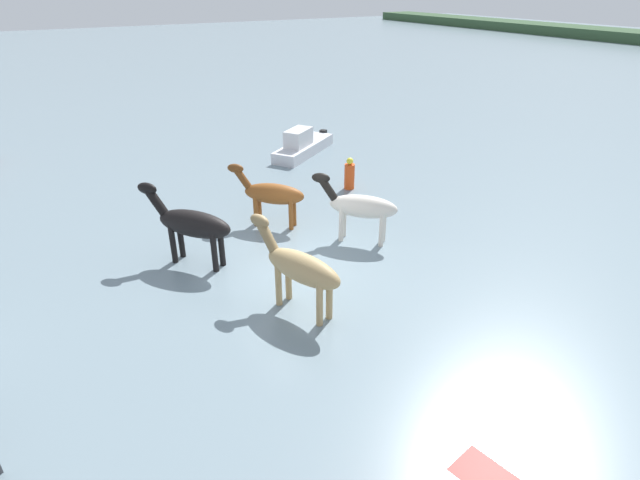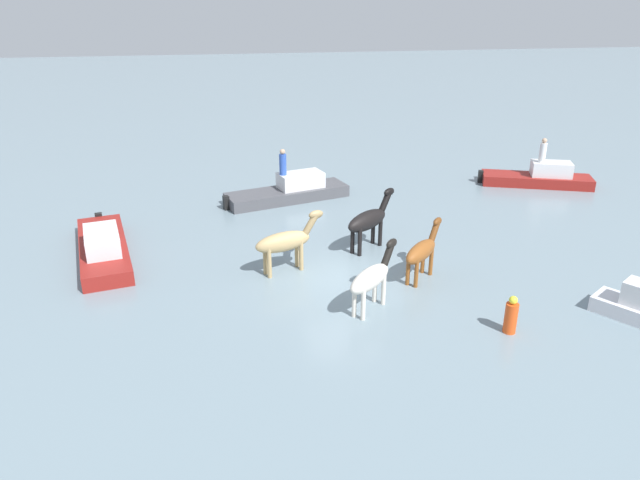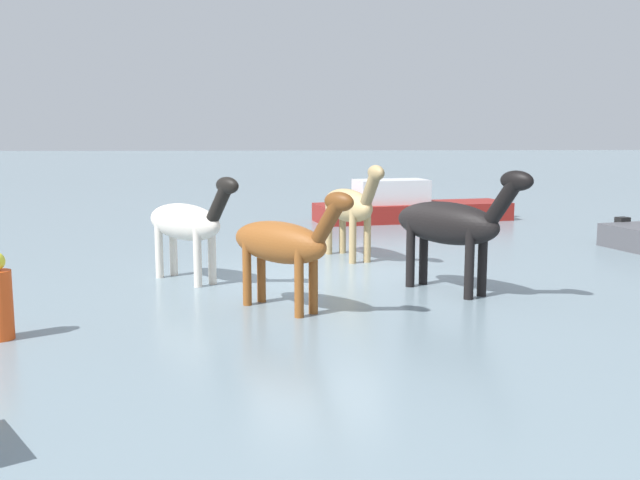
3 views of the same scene
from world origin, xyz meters
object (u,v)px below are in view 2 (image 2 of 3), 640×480
object	(u,v)px
horse_gray_outer	(371,278)
boat_dinghy_port	(290,193)
buoy_channel_marker	(511,316)
boat_launch_far	(103,249)
person_boatman_standing	(283,163)
horse_pinto_flank	(285,242)
horse_rear_stallion	(422,251)
boat_tender_starboard	(539,179)
horse_dark_mare	(369,220)
person_spotter_bow	(543,151)

from	to	relation	value
horse_gray_outer	boat_dinghy_port	world-z (taller)	horse_gray_outer
buoy_channel_marker	horse_gray_outer	bearing A→B (deg)	-29.37
boat_launch_far	buoy_channel_marker	bearing A→B (deg)	46.99
boat_dinghy_port	person_boatman_standing	distance (m)	1.47
horse_pinto_flank	boat_launch_far	size ratio (longest dim) A/B	0.42
horse_rear_stallion	buoy_channel_marker	xyz separation A→B (m)	(-1.34, 3.66, -0.50)
horse_rear_stallion	person_boatman_standing	xyz separation A→B (m)	(3.48, -8.85, 0.76)
horse_pinto_flank	boat_tender_starboard	size ratio (longest dim) A/B	0.47
horse_gray_outer	boat_tender_starboard	size ratio (longest dim) A/B	0.38
person_boatman_standing	buoy_channel_marker	distance (m)	13.47
horse_pinto_flank	boat_launch_far	bearing A→B (deg)	139.94
boat_launch_far	person_boatman_standing	distance (m)	8.94
buoy_channel_marker	horse_pinto_flank	bearing A→B (deg)	-41.60
horse_dark_mare	person_spotter_bow	xyz separation A→B (m)	(-10.31, -5.97, 0.61)
boat_dinghy_port	person_spotter_bow	xyz separation A→B (m)	(-12.42, 0.15, 1.43)
horse_gray_outer	boat_dinghy_port	distance (m)	10.62
horse_gray_outer	boat_tender_starboard	bearing A→B (deg)	-0.68
horse_gray_outer	person_boatman_standing	world-z (taller)	person_boatman_standing
horse_pinto_flank	horse_rear_stallion	distance (m)	4.56
horse_pinto_flank	person_spotter_bow	bearing A→B (deg)	8.73
boat_tender_starboard	person_boatman_standing	bearing A→B (deg)	-159.66
horse_dark_mare	boat_dinghy_port	xyz separation A→B (m)	(2.11, -6.11, -0.81)
horse_gray_outer	person_spotter_bow	distance (m)	15.45
boat_tender_starboard	boat_launch_far	distance (m)	20.60
boat_launch_far	horse_rear_stallion	bearing A→B (deg)	59.31
horse_rear_stallion	boat_dinghy_port	bearing A→B (deg)	65.18
person_spotter_bow	boat_tender_starboard	bearing A→B (deg)	-123.30
boat_tender_starboard	buoy_channel_marker	xyz separation A→B (m)	(7.95, 12.48, 0.19)
horse_gray_outer	person_spotter_bow	bearing A→B (deg)	-0.78
horse_pinto_flank	person_boatman_standing	world-z (taller)	person_boatman_standing
horse_dark_mare	horse_rear_stallion	world-z (taller)	horse_dark_mare
horse_pinto_flank	buoy_channel_marker	xyz separation A→B (m)	(-5.69, 5.05, -0.60)
horse_dark_mare	person_spotter_bow	distance (m)	11.93
horse_dark_mare	person_boatman_standing	distance (m)	6.58
horse_dark_mare	boat_launch_far	size ratio (longest dim) A/B	0.39
boat_dinghy_port	horse_dark_mare	bearing A→B (deg)	-86.35
horse_gray_outer	horse_pinto_flank	bearing A→B (deg)	82.09
buoy_channel_marker	boat_tender_starboard	bearing A→B (deg)	-122.49
horse_rear_stallion	horse_pinto_flank	bearing A→B (deg)	117.68
horse_pinto_flank	person_boatman_standing	xyz separation A→B (m)	(-0.86, -7.46, 0.66)
person_spotter_bow	buoy_channel_marker	distance (m)	14.73
horse_dark_mare	buoy_channel_marker	bearing A→B (deg)	-107.19
horse_dark_mare	horse_gray_outer	world-z (taller)	horse_dark_mare
horse_dark_mare	horse_gray_outer	xyz separation A→B (m)	(1.09, 4.44, -0.09)
horse_pinto_flank	boat_dinghy_port	size ratio (longest dim) A/B	0.43
boat_launch_far	person_spotter_bow	xyz separation A→B (m)	(-19.90, -4.98, 1.43)
horse_gray_outer	buoy_channel_marker	distance (m)	4.07
horse_dark_mare	horse_pinto_flank	bearing A→B (deg)	164.88
horse_dark_mare	buoy_channel_marker	xyz separation A→B (m)	(-2.42, 6.42, -0.63)
boat_dinghy_port	buoy_channel_marker	bearing A→B (deg)	-85.51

